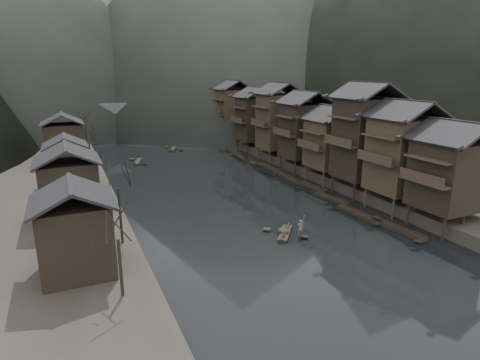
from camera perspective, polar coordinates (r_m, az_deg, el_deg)
water at (r=45.62m, az=4.79°, el=-6.74°), size 300.00×300.00×0.00m
right_bank at (r=96.28m, az=11.72°, el=5.36°), size 40.00×200.00×1.80m
stilt_houses at (r=68.79m, az=9.70°, el=8.24°), size 9.00×67.60×15.87m
left_houses at (r=58.18m, az=-23.46°, el=2.72°), size 8.10×53.20×8.73m
bare_trees at (r=62.77m, az=-20.46°, el=4.75°), size 3.93×71.86×7.87m
moored_sampans at (r=73.34m, az=3.03°, el=2.01°), size 3.12×74.34×0.47m
midriver_boats at (r=95.66m, az=-12.09°, el=4.85°), size 17.60×36.67×0.45m
stone_bridge at (r=111.50m, az=-13.39°, el=8.78°), size 40.00×6.00×9.00m
hero_sampan at (r=43.74m, az=6.41°, el=-7.50°), size 3.64×4.32×0.43m
cargo_heap at (r=43.60m, az=6.16°, el=-6.78°), size 1.07×1.40×0.64m
boatman at (r=42.78m, az=8.58°, el=-6.47°), size 0.75×0.59×1.81m
bamboo_pole at (r=42.02m, az=8.95°, el=-3.25°), size 0.95×2.08×3.21m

